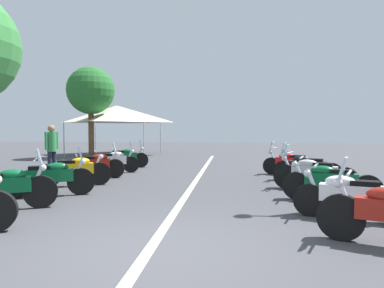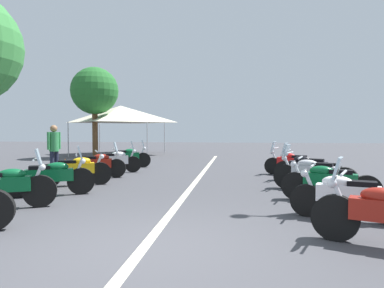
% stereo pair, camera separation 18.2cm
% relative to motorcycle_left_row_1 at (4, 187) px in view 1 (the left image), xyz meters
% --- Properties ---
extents(ground_plane, '(80.00, 80.00, 0.00)m').
position_rel_motorcycle_left_row_1_xyz_m(ground_plane, '(-1.96, -3.43, -0.48)').
color(ground_plane, '#424247').
extents(lane_centre_stripe, '(22.06, 0.16, 0.01)m').
position_rel_motorcycle_left_row_1_xyz_m(lane_centre_stripe, '(3.90, -3.43, -0.47)').
color(lane_centre_stripe, beige).
rests_on(lane_centre_stripe, ground_plane).
extents(motorcycle_left_row_1, '(1.08, 1.92, 1.23)m').
position_rel_motorcycle_left_row_1_xyz_m(motorcycle_left_row_1, '(0.00, 0.00, 0.00)').
color(motorcycle_left_row_1, black).
rests_on(motorcycle_left_row_1, ground_plane).
extents(motorcycle_left_row_2, '(1.09, 1.97, 1.22)m').
position_rel_motorcycle_left_row_1_xyz_m(motorcycle_left_row_2, '(1.49, -0.18, -0.00)').
color(motorcycle_left_row_2, black).
rests_on(motorcycle_left_row_2, ground_plane).
extents(motorcycle_left_row_3, '(1.09, 1.89, 1.01)m').
position_rel_motorcycle_left_row_1_xyz_m(motorcycle_left_row_3, '(3.02, -0.08, -0.01)').
color(motorcycle_left_row_3, black).
rests_on(motorcycle_left_row_3, ground_plane).
extents(motorcycle_left_row_4, '(0.76, 1.96, 1.21)m').
position_rel_motorcycle_left_row_1_xyz_m(motorcycle_left_row_4, '(4.69, -0.02, -0.01)').
color(motorcycle_left_row_4, black).
rests_on(motorcycle_left_row_4, ground_plane).
extents(motorcycle_left_row_5, '(0.87, 1.98, 1.20)m').
position_rel_motorcycle_left_row_1_xyz_m(motorcycle_left_row_5, '(6.17, -0.11, -0.02)').
color(motorcycle_left_row_5, black).
rests_on(motorcycle_left_row_5, ground_plane).
extents(motorcycle_left_row_6, '(0.85, 2.05, 1.21)m').
position_rel_motorcycle_left_row_1_xyz_m(motorcycle_left_row_6, '(7.97, -0.01, -0.01)').
color(motorcycle_left_row_6, black).
rests_on(motorcycle_left_row_6, ground_plane).
extents(motorcycle_right_row_1, '(0.92, 1.95, 0.98)m').
position_rel_motorcycle_left_row_1_xyz_m(motorcycle_right_row_1, '(-0.02, -6.65, -0.03)').
color(motorcycle_right_row_1, black).
rests_on(motorcycle_right_row_1, ground_plane).
extents(motorcycle_right_row_2, '(0.91, 2.08, 1.00)m').
position_rel_motorcycle_left_row_1_xyz_m(motorcycle_right_row_2, '(1.58, -6.74, -0.02)').
color(motorcycle_right_row_2, black).
rests_on(motorcycle_right_row_2, ground_plane).
extents(motorcycle_right_row_3, '(1.06, 2.05, 1.23)m').
position_rel_motorcycle_left_row_1_xyz_m(motorcycle_right_row_3, '(3.04, -6.70, 0.00)').
color(motorcycle_right_row_3, black).
rests_on(motorcycle_right_row_3, ground_plane).
extents(motorcycle_right_row_4, '(1.04, 1.98, 1.20)m').
position_rel_motorcycle_left_row_1_xyz_m(motorcycle_right_row_4, '(4.63, -6.85, -0.01)').
color(motorcycle_right_row_4, black).
rests_on(motorcycle_right_row_4, ground_plane).
extents(motorcycle_right_row_5, '(0.99, 1.94, 1.20)m').
position_rel_motorcycle_left_row_1_xyz_m(motorcycle_right_row_5, '(6.17, -6.64, -0.02)').
color(motorcycle_right_row_5, black).
rests_on(motorcycle_right_row_5, ground_plane).
extents(traffic_cone_1, '(0.36, 0.36, 0.61)m').
position_rel_motorcycle_left_row_1_xyz_m(traffic_cone_1, '(5.14, 1.34, -0.19)').
color(traffic_cone_1, orange).
rests_on(traffic_cone_1, ground_plane).
extents(bystander_1, '(0.49, 0.32, 1.78)m').
position_rel_motorcycle_left_row_1_xyz_m(bystander_1, '(4.77, 1.54, 0.58)').
color(bystander_1, '#1E2338').
rests_on(bystander_1, ground_plane).
extents(roadside_tree_0, '(2.75, 2.75, 5.27)m').
position_rel_motorcycle_left_row_1_xyz_m(roadside_tree_0, '(13.09, 3.56, 3.39)').
color(roadside_tree_0, brown).
rests_on(roadside_tree_0, ground_plane).
extents(event_tent, '(5.39, 5.39, 3.20)m').
position_rel_motorcycle_left_row_1_xyz_m(event_tent, '(15.65, 2.88, 2.17)').
color(event_tent, beige).
rests_on(event_tent, ground_plane).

